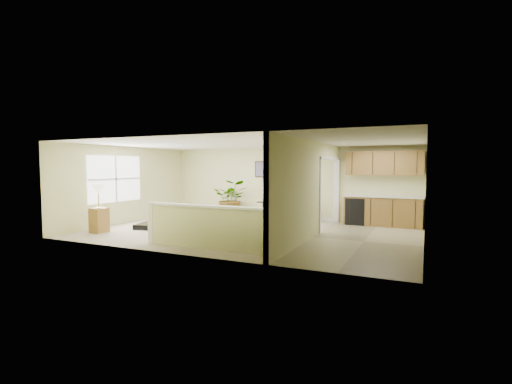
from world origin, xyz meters
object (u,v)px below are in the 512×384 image
at_px(loveseat, 284,210).
at_px(lamp_stand, 99,212).
at_px(accent_table, 263,208).
at_px(small_plant, 310,215).
at_px(piano, 166,208).
at_px(piano_bench, 209,221).
at_px(palm_plant, 231,199).

height_order(loveseat, lamp_stand, lamp_stand).
distance_m(accent_table, small_plant, 1.65).
distance_m(piano, loveseat, 4.02).
bearing_deg(loveseat, piano_bench, -91.46).
distance_m(loveseat, lamp_stand, 5.93).
distance_m(piano_bench, loveseat, 3.13).
distance_m(small_plant, lamp_stand, 6.49).
bearing_deg(palm_plant, loveseat, 3.26).
bearing_deg(loveseat, piano, -111.25).
bearing_deg(piano, accent_table, 36.79).
height_order(palm_plant, lamp_stand, palm_plant).
bearing_deg(accent_table, lamp_stand, -128.45).
relative_size(loveseat, accent_table, 2.87).
bearing_deg(loveseat, lamp_stand, -108.73).
xyz_separation_m(accent_table, palm_plant, (-1.40, 0.29, 0.26)).
bearing_deg(palm_plant, piano_bench, -74.28).
relative_size(piano, loveseat, 1.05).
height_order(palm_plant, small_plant, palm_plant).
distance_m(piano_bench, accent_table, 2.55).
relative_size(loveseat, small_plant, 3.19).
xyz_separation_m(palm_plant, lamp_stand, (-1.84, -4.37, -0.09)).
height_order(piano, accent_table, piano).
relative_size(piano_bench, small_plant, 1.44).
xyz_separation_m(small_plant, lamp_stand, (-4.86, -4.29, 0.33)).
relative_size(piano, piano_bench, 2.31).
bearing_deg(piano, small_plant, 23.00).
height_order(accent_table, small_plant, accent_table).
xyz_separation_m(loveseat, palm_plant, (-2.02, -0.12, 0.34)).
height_order(piano_bench, loveseat, loveseat).
xyz_separation_m(loveseat, accent_table, (-0.62, -0.41, 0.08)).
bearing_deg(small_plant, lamp_stand, -138.60).
xyz_separation_m(piano, palm_plant, (0.73, 2.81, 0.10)).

